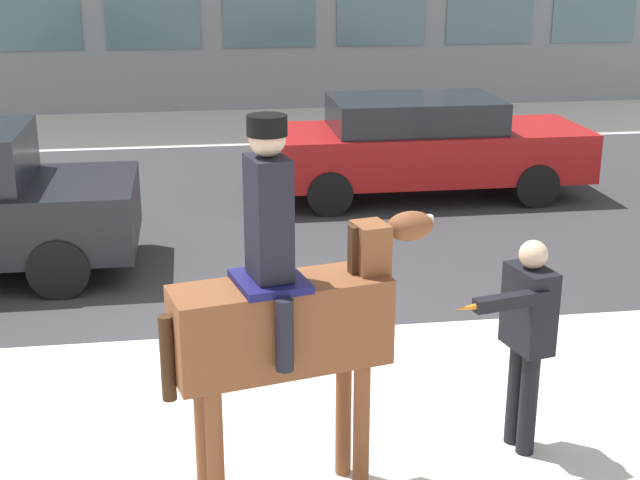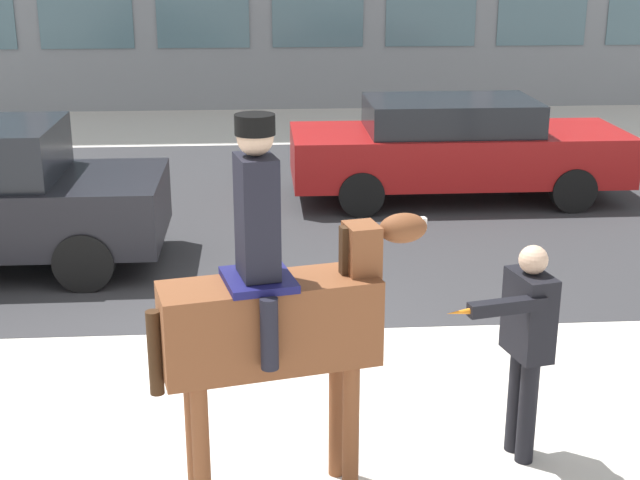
# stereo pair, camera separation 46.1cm
# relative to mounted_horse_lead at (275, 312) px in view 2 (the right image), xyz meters

# --- Properties ---
(ground_plane) EXTENTS (80.00, 80.00, 0.00)m
(ground_plane) POSITION_rel_mounted_horse_lead_xyz_m (0.00, 2.22, -1.35)
(ground_plane) COLOR beige
(road_surface) EXTENTS (23.03, 8.50, 0.01)m
(road_surface) POSITION_rel_mounted_horse_lead_xyz_m (0.00, 6.97, -1.34)
(road_surface) COLOR #2D2D30
(road_surface) RESTS_ON ground_plane
(mounted_horse_lead) EXTENTS (1.79, 0.73, 2.60)m
(mounted_horse_lead) POSITION_rel_mounted_horse_lead_xyz_m (0.00, 0.00, 0.00)
(mounted_horse_lead) COLOR brown
(mounted_horse_lead) RESTS_ON ground_plane
(pedestrian_bystander) EXTENTS (0.81, 0.57, 1.61)m
(pedestrian_bystander) POSITION_rel_mounted_horse_lead_xyz_m (1.75, 0.39, -0.40)
(pedestrian_bystander) COLOR black
(pedestrian_bystander) RESTS_ON ground_plane
(street_car_far_lane) EXTENTS (4.77, 1.78, 1.47)m
(street_car_far_lane) POSITION_rel_mounted_horse_lead_xyz_m (2.75, 7.29, -0.58)
(street_car_far_lane) COLOR maroon
(street_car_far_lane) RESTS_ON ground_plane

